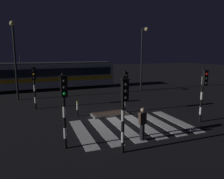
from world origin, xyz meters
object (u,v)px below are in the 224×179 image
Objects in this scene: traffic_light_kerb_mid_left at (124,104)px; traffic_light_corner_far_left at (34,81)px; tram at (44,75)px; traffic_light_corner_near_left at (64,100)px; pedestrian_waiting_at_kerb at (142,124)px; bollard_island_edge at (77,109)px; traffic_light_corner_near_right at (203,87)px; traffic_light_median_centre at (125,85)px; street_lamp_trackside_left at (14,52)px; street_lamp_trackside_right at (143,51)px.

traffic_light_corner_far_left is at bearing 108.40° from traffic_light_kerb_mid_left.
tram is (-1.59, 18.49, -0.53)m from traffic_light_kerb_mid_left.
traffic_light_corner_far_left is (-0.86, 8.03, -0.09)m from traffic_light_corner_near_left.
traffic_light_corner_near_left is 4.09m from pedestrian_waiting_at_kerb.
traffic_light_corner_far_left reaches higher than bollard_island_edge.
pedestrian_waiting_at_kerb is at bearing -79.99° from tram.
traffic_light_corner_near_right is 5.23m from traffic_light_median_centre.
traffic_light_corner_far_left is 4.43m from bollard_island_edge.
traffic_light_corner_near_left is 12.41m from street_lamp_trackside_left.
bollard_island_edge is at bearing -85.18° from tram.
traffic_light_corner_far_left is at bearing 118.66° from pedestrian_waiting_at_kerb.
street_lamp_trackside_right is at bearing 47.17° from traffic_light_corner_near_left.
tram reaches higher than traffic_light_corner_near_right.
street_lamp_trackside_left reaches higher than traffic_light_kerb_mid_left.
traffic_light_kerb_mid_left is 9.96m from traffic_light_corner_far_left.
bollard_island_edge is (1.03, -12.23, -1.19)m from tram.
street_lamp_trackside_right reaches higher than traffic_light_corner_far_left.
street_lamp_trackside_right is 12.57m from bollard_island_edge.
pedestrian_waiting_at_kerb is (4.65, -8.51, -1.37)m from traffic_light_corner_far_left.
traffic_light_median_centre is at bearing -7.26° from bollard_island_edge.
traffic_light_median_centre is 0.92× the size of traffic_light_corner_far_left.
tram is 15.38× the size of bollard_island_edge.
street_lamp_trackside_right is 11.96m from tram.
traffic_light_corner_near_left reaches higher than traffic_light_kerb_mid_left.
traffic_light_kerb_mid_left is at bearing -84.89° from bollard_island_edge.
tram is at bearing 94.82° from bollard_island_edge.
traffic_light_kerb_mid_left is 0.97× the size of traffic_light_corner_near_left.
pedestrian_waiting_at_kerb is at bearing -120.53° from street_lamp_trackside_right.
traffic_light_kerb_mid_left reaches higher than bollard_island_edge.
bollard_island_edge is at bearing 95.11° from traffic_light_kerb_mid_left.
traffic_light_corner_far_left is at bearing 129.05° from bollard_island_edge.
traffic_light_corner_near_left is at bearing -139.89° from traffic_light_median_centre.
traffic_light_median_centre is 2.83× the size of bollard_island_edge.
street_lamp_trackside_left is at bearing 115.59° from pedestrian_waiting_at_kerb.
traffic_light_corner_far_left is 0.48× the size of street_lamp_trackside_right.
traffic_light_corner_near_left is 0.50× the size of street_lamp_trackside_right.
pedestrian_waiting_at_kerb is (-4.98, -1.04, -1.40)m from traffic_light_corner_near_right.
bollard_island_edge is at bearing 70.42° from traffic_light_corner_near_left.
traffic_light_median_centre is 10.91m from street_lamp_trackside_left.
traffic_light_corner_near_left is 5.44m from bollard_island_edge.
traffic_light_corner_near_left is 2.07× the size of pedestrian_waiting_at_kerb.
traffic_light_corner_near_left is at bearing -176.35° from traffic_light_corner_near_right.
tram is (1.55, 9.04, -0.49)m from traffic_light_corner_far_left.
tram reaches higher than pedestrian_waiting_at_kerb.
traffic_light_kerb_mid_left is 2.69m from traffic_light_corner_near_left.
traffic_light_median_centre is 7.08m from traffic_light_corner_far_left.
traffic_light_kerb_mid_left is 16.34m from street_lamp_trackside_right.
street_lamp_trackside_right is at bearing 56.56° from traffic_light_kerb_mid_left.
traffic_light_corner_far_left is 12.93m from street_lamp_trackside_right.
traffic_light_kerb_mid_left is at bearing -85.08° from tram.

